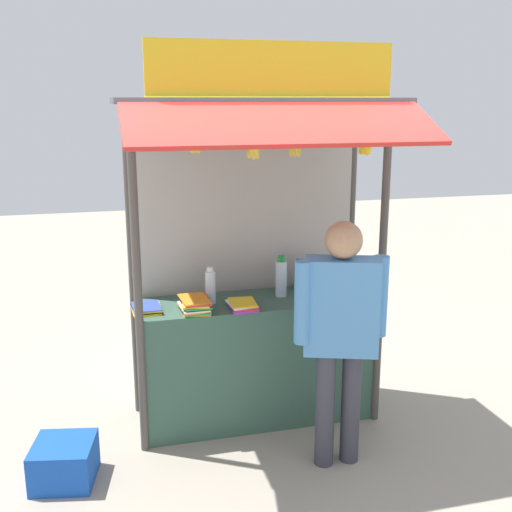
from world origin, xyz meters
TOP-DOWN VIEW (x-y plane):
  - ground_plane at (0.00, 0.00)m, footprint 20.00×20.00m
  - stall_counter at (0.00, 0.00)m, footprint 1.81×0.55m
  - stall_structure at (0.00, 0.06)m, footprint 2.01×1.34m
  - water_bottle_left at (0.22, 0.05)m, footprint 0.09×0.09m
  - water_bottle_far_left at (0.41, 0.19)m, footprint 0.07×0.07m
  - water_bottle_back_right at (0.49, 0.14)m, footprint 0.07×0.07m
  - water_bottle_rear_center at (-0.35, 0.02)m, footprint 0.08×0.08m
  - water_bottle_mid_left at (0.26, 0.19)m, footprint 0.08×0.08m
  - magazine_stack_front_right at (-0.14, -0.17)m, footprint 0.21×0.27m
  - magazine_stack_far_right at (0.48, -0.16)m, footprint 0.20×0.31m
  - magazine_stack_front_left at (-0.84, -0.05)m, footprint 0.21×0.28m
  - magazine_stack_right at (-0.49, -0.14)m, footprint 0.23×0.31m
  - banana_bunch_inner_left at (0.68, -0.38)m, footprint 0.11×0.11m
  - banana_bunch_leftmost at (-0.50, -0.38)m, footprint 0.10×0.10m
  - banana_bunch_rightmost at (-0.11, -0.38)m, footprint 0.11×0.10m
  - banana_bunch_inner_right at (0.18, -0.37)m, footprint 0.11×0.10m
  - vendor_person at (0.38, -0.77)m, footprint 0.65×0.36m
  - plastic_crate at (-1.46, -0.53)m, footprint 0.46×0.46m

SIDE VIEW (x-z plane):
  - ground_plane at x=0.00m, z-range 0.00..0.00m
  - plastic_crate at x=-1.46m, z-range 0.00..0.28m
  - stall_counter at x=0.00m, z-range 0.00..0.98m
  - magazine_stack_front_left at x=-0.84m, z-range 0.98..1.02m
  - magazine_stack_front_right at x=-0.14m, z-range 0.98..1.03m
  - magazine_stack_far_right at x=0.48m, z-range 0.98..1.06m
  - magazine_stack_right at x=-0.49m, z-range 0.98..1.08m
  - vendor_person at x=0.38m, z-range 0.18..1.90m
  - water_bottle_back_right at x=0.49m, z-range 0.97..1.22m
  - water_bottle_far_left at x=0.41m, z-range 0.97..1.23m
  - water_bottle_rear_center at x=-0.35m, z-range 0.97..1.25m
  - water_bottle_mid_left at x=0.26m, z-range 0.97..1.26m
  - water_bottle_left at x=0.22m, z-range 0.97..1.29m
  - stall_structure at x=0.00m, z-range 0.25..3.09m
  - banana_bunch_rightmost at x=-0.11m, z-range 2.03..2.30m
  - banana_bunch_inner_left at x=0.68m, z-range 2.05..2.31m
  - banana_bunch_inner_right at x=0.18m, z-range 2.05..2.31m
  - banana_bunch_leftmost at x=-0.50m, z-range 2.09..2.31m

